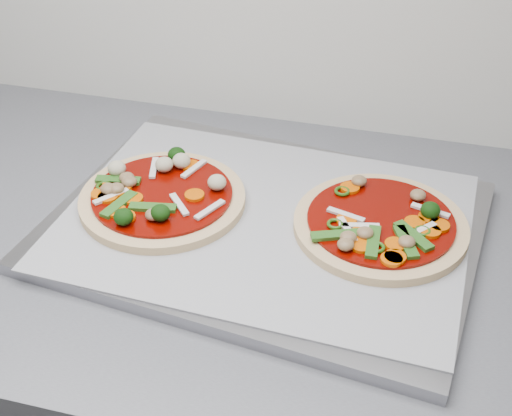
# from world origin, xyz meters

# --- Properties ---
(baking_tray) EXTENTS (0.56, 0.44, 0.02)m
(baking_tray) POSITION_xyz_m (-0.32, 1.32, 0.91)
(baking_tray) COLOR gray
(baking_tray) RESTS_ON countertop
(parchment) EXTENTS (0.51, 0.38, 0.00)m
(parchment) POSITION_xyz_m (-0.32, 1.32, 0.92)
(parchment) COLOR #949498
(parchment) RESTS_ON baking_tray
(pizza_left) EXTENTS (0.22, 0.22, 0.04)m
(pizza_left) POSITION_xyz_m (-0.46, 1.32, 0.93)
(pizza_left) COLOR tan
(pizza_left) RESTS_ON parchment
(pizza_right) EXTENTS (0.29, 0.29, 0.04)m
(pizza_right) POSITION_xyz_m (-0.18, 1.33, 0.93)
(pizza_right) COLOR tan
(pizza_right) RESTS_ON parchment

